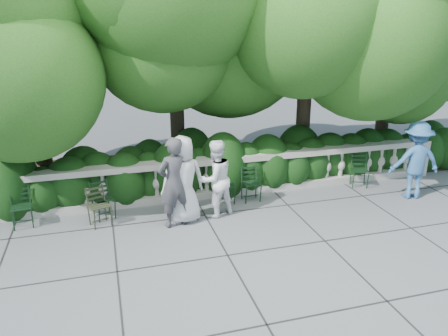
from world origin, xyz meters
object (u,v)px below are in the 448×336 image
object	(u,v)px
chair_d	(253,203)
chair_weathered	(104,228)
person_woman_grey	(174,183)
person_older_blue	(415,160)
chair_f	(359,188)
chair_b	(24,229)
person_casual_man	(215,179)
chair_e	(227,205)
person_businessman	(183,180)
chair_c	(108,220)

from	to	relation	value
chair_d	chair_weathered	xyz separation A→B (m)	(-3.44, -0.35, 0.00)
person_woman_grey	person_older_blue	size ratio (longest dim) A/B	1.03
chair_d	chair_f	size ratio (longest dim) A/B	1.00
chair_b	person_casual_man	xyz separation A→B (m)	(4.01, -0.41, 0.86)
chair_e	person_woman_grey	xyz separation A→B (m)	(-1.34, -0.69, 0.96)
chair_b	chair_weathered	distance (m)	1.63
chair_e	person_businessman	world-z (taller)	person_businessman
chair_d	person_casual_man	distance (m)	1.39
person_businessman	person_woman_grey	distance (m)	0.27
chair_e	person_businessman	distance (m)	1.56
chair_b	chair_c	world-z (taller)	same
chair_b	person_casual_man	distance (m)	4.12
chair_c	chair_weathered	bearing A→B (deg)	-126.61
chair_e	person_older_blue	bearing A→B (deg)	-5.57
chair_f	person_older_blue	world-z (taller)	person_older_blue
person_woman_grey	chair_weathered	bearing A→B (deg)	-28.29
chair_c	person_businessman	distance (m)	1.92
chair_d	person_casual_man	bearing A→B (deg)	-159.42
chair_e	chair_d	bearing A→B (deg)	-0.35
chair_b	chair_f	world-z (taller)	same
chair_e	person_older_blue	xyz separation A→B (m)	(4.46, -0.76, 0.94)
chair_d	chair_weathered	world-z (taller)	same
person_older_blue	chair_weathered	bearing A→B (deg)	8.23
chair_weathered	person_businessman	size ratio (longest dim) A/B	0.44
chair_b	chair_c	bearing A→B (deg)	-9.26
person_older_blue	chair_e	bearing A→B (deg)	1.41
chair_c	chair_d	xyz separation A→B (m)	(3.35, 0.02, 0.00)
chair_f	chair_b	bearing A→B (deg)	-159.94
chair_c	chair_d	size ratio (longest dim) A/B	1.00
person_businessman	person_older_blue	size ratio (longest dim) A/B	1.01
chair_b	person_woman_grey	xyz separation A→B (m)	(3.06, -0.65, 0.96)
person_older_blue	chair_d	bearing A→B (deg)	0.56
chair_e	chair_f	bearing A→B (deg)	5.18
person_businessman	person_woman_grey	size ratio (longest dim) A/B	0.98
chair_c	person_businessman	world-z (taller)	person_businessman
person_casual_man	person_businessman	bearing A→B (deg)	-12.59
chair_b	person_older_blue	xyz separation A→B (m)	(8.86, -0.72, 0.94)
chair_b	chair_d	bearing A→B (deg)	-8.26
chair_f	chair_weathered	size ratio (longest dim) A/B	1.00
chair_c	person_woman_grey	bearing A→B (deg)	-45.07
chair_d	chair_c	bearing A→B (deg)	179.83
person_woman_grey	person_older_blue	distance (m)	5.80
chair_c	chair_f	xyz separation A→B (m)	(6.30, 0.14, 0.00)
chair_f	person_businessman	distance (m)	4.83
chair_e	person_woman_grey	size ratio (longest dim) A/B	0.44
chair_c	person_businessman	bearing A→B (deg)	-37.30
chair_e	person_older_blue	size ratio (longest dim) A/B	0.45
chair_d	chair_e	size ratio (longest dim) A/B	1.00
person_woman_grey	chair_b	bearing A→B (deg)	-29.29
person_older_blue	person_businessman	bearing A→B (deg)	8.80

